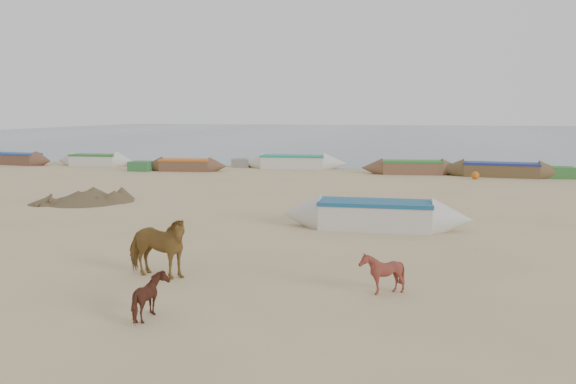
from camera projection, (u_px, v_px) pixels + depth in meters
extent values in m
plane|color=tan|center=(256.00, 247.00, 15.72)|extent=(140.00, 140.00, 0.00)
plane|color=slate|center=(393.00, 134.00, 94.75)|extent=(160.00, 160.00, 0.00)
imported|color=olive|center=(156.00, 247.00, 12.73)|extent=(1.80, 1.01, 1.44)
imported|color=maroon|center=(382.00, 273.00, 11.65)|extent=(0.96, 0.89, 0.90)
imported|color=#51271A|center=(151.00, 297.00, 10.24)|extent=(0.97, 1.02, 0.81)
cone|color=brown|center=(87.00, 196.00, 23.61)|extent=(3.50, 3.50, 0.46)
cube|color=#306C39|center=(142.00, 166.00, 35.83)|extent=(1.40, 1.20, 0.60)
sphere|color=#C95F13|center=(475.00, 175.00, 31.36)|extent=(0.44, 0.44, 0.44)
cube|color=gray|center=(242.00, 163.00, 38.22)|extent=(1.20, 1.10, 0.56)
cube|color=#357032|center=(560.00, 172.00, 31.91)|extent=(1.50, 1.20, 0.64)
sphere|color=#CA4213|center=(33.00, 162.00, 39.30)|extent=(0.48, 0.48, 0.48)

